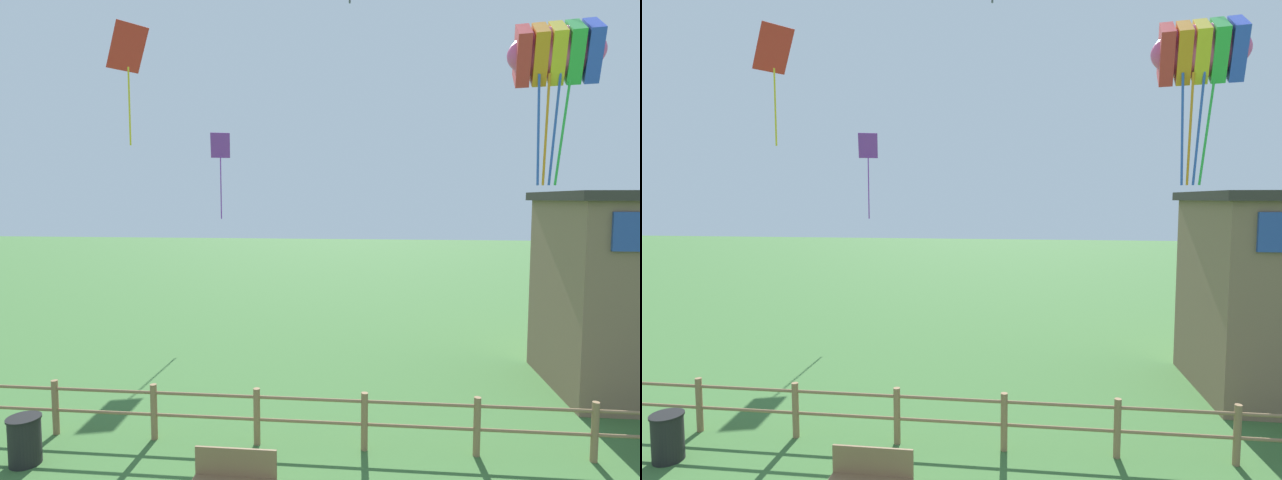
# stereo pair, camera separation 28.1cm
# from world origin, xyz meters

# --- Properties ---
(wooden_fence) EXTENTS (15.87, 0.14, 1.21)m
(wooden_fence) POSITION_xyz_m (-0.00, 5.82, 0.69)
(wooden_fence) COLOR olive
(wooden_fence) RESTS_ON ground_plane
(park_bench_near_fence) EXTENTS (1.40, 0.41, 0.98)m
(park_bench_near_fence) POSITION_xyz_m (-1.01, 3.66, 0.51)
(park_bench_near_fence) COLOR brown
(park_bench_near_fence) RESTS_ON ground_plane
(trash_bin) EXTENTS (0.63, 0.63, 0.94)m
(trash_bin) POSITION_xyz_m (-5.44, 4.60, 0.47)
(trash_bin) COLOR black
(trash_bin) RESTS_ON ground_plane
(kite_rainbow_parafoil) EXTENTS (2.37, 1.93, 3.83)m
(kite_rainbow_parafoil) POSITION_xyz_m (5.41, 8.15, 8.49)
(kite_rainbow_parafoil) COLOR #E54C8C
(kite_purple_streamer) EXTENTS (0.93, 0.73, 3.66)m
(kite_purple_streamer) POSITION_xyz_m (-5.26, 16.98, 6.96)
(kite_purple_streamer) COLOR purple
(kite_red_diamond) EXTENTS (1.15, 1.21, 3.34)m
(kite_red_diamond) POSITION_xyz_m (-5.73, 9.86, 9.17)
(kite_red_diamond) COLOR red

